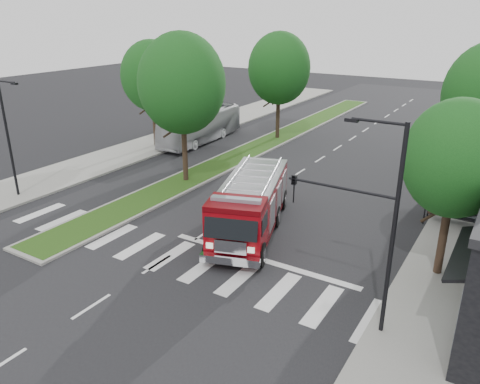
% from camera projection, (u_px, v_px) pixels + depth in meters
% --- Properties ---
extents(ground, '(140.00, 140.00, 0.00)m').
position_uv_depth(ground, '(206.00, 233.00, 25.38)').
color(ground, black).
rests_on(ground, ground).
extents(sidewalk_left, '(5.00, 80.00, 0.15)m').
position_uv_depth(sidewalk_left, '(136.00, 150.00, 40.39)').
color(sidewalk_left, gray).
rests_on(sidewalk_left, ground).
extents(median, '(3.00, 50.00, 0.15)m').
position_uv_depth(median, '(267.00, 143.00, 42.59)').
color(median, gray).
rests_on(median, ground).
extents(bus_shelter, '(3.20, 1.60, 2.61)m').
position_uv_depth(bus_shelter, '(458.00, 191.00, 25.64)').
color(bus_shelter, black).
rests_on(bus_shelter, ground).
extents(tree_right_near, '(4.40, 4.40, 8.05)m').
position_uv_depth(tree_right_near, '(457.00, 159.00, 19.36)').
color(tree_right_near, black).
rests_on(tree_right_near, ground).
extents(tree_median_near, '(5.80, 5.80, 10.16)m').
position_uv_depth(tree_median_near, '(182.00, 84.00, 30.63)').
color(tree_median_near, black).
rests_on(tree_median_near, ground).
extents(tree_median_far, '(5.60, 5.60, 9.72)m').
position_uv_depth(tree_median_far, '(279.00, 68.00, 41.87)').
color(tree_median_far, black).
rests_on(tree_median_far, ground).
extents(tree_left_mid, '(5.20, 5.20, 9.16)m').
position_uv_depth(tree_left_mid, '(152.00, 76.00, 39.55)').
color(tree_left_mid, black).
rests_on(tree_left_mid, ground).
extents(streetlight_right_near, '(4.08, 0.22, 8.00)m').
position_uv_depth(streetlight_right_near, '(369.00, 214.00, 16.21)').
color(streetlight_right_near, black).
rests_on(streetlight_right_near, ground).
extents(streetlight_left_near, '(1.90, 0.20, 7.50)m').
position_uv_depth(streetlight_left_near, '(9.00, 134.00, 28.82)').
color(streetlight_left_near, black).
rests_on(streetlight_left_near, ground).
extents(streetlight_right_far, '(2.11, 0.20, 8.00)m').
position_uv_depth(streetlight_right_far, '(475.00, 109.00, 34.60)').
color(streetlight_right_far, black).
rests_on(streetlight_right_far, ground).
extents(fire_engine, '(5.54, 9.67, 3.22)m').
position_uv_depth(fire_engine, '(251.00, 205.00, 25.07)').
color(fire_engine, '#590409').
rests_on(fire_engine, ground).
extents(city_bus, '(3.03, 10.71, 2.95)m').
position_uv_depth(city_bus, '(201.00, 126.00, 42.89)').
color(city_bus, '#AEAFB3').
rests_on(city_bus, ground).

